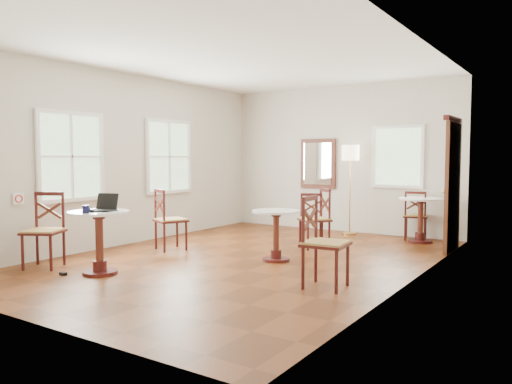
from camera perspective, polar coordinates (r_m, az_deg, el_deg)
ground at (r=7.65m, az=-1.24°, el=-7.62°), size 7.00×7.00×0.00m
room_shell at (r=7.76m, az=-0.48°, el=6.57°), size 5.02×7.02×3.01m
cafe_table_near at (r=6.92m, az=-17.40°, el=-4.71°), size 0.79×0.79×0.83m
cafe_table_mid at (r=7.46m, az=2.30°, el=-4.29°), size 0.71×0.71×0.75m
cafe_table_back at (r=9.52m, az=18.20°, el=-2.49°), size 0.76×0.76×0.81m
chair_near_a at (r=8.44m, az=-9.85°, el=-3.10°), size 0.62×0.62×1.02m
chair_near_b at (r=7.60m, az=-22.94°, el=-4.03°), size 0.66×0.66×1.05m
chair_mid_a at (r=8.91m, az=6.38°, el=-3.02°), size 0.55×0.55×0.92m
chair_mid_b at (r=5.98m, az=7.67°, el=-5.70°), size 0.54×0.54×1.08m
chair_back_a at (r=9.77m, az=17.69°, el=-2.56°), size 0.50×0.50×0.92m
chair_back_b at (r=8.55m, az=6.84°, el=-3.02°), size 0.66×0.66×1.01m
floor_lamp at (r=10.10m, az=10.68°, el=3.73°), size 0.35×0.35×1.78m
laptop at (r=6.91m, az=-16.84°, el=-1.58°), size 0.37×0.34×0.22m
mouse at (r=6.79m, az=-18.22°, el=-2.03°), size 0.11×0.09×0.04m
navy_mug at (r=6.68m, az=-18.78°, el=-1.86°), size 0.13×0.08×0.10m
water_glass at (r=6.89m, az=-18.42°, el=-1.74°), size 0.05×0.05×0.09m
power_adapter at (r=7.09m, az=-21.09°, el=-8.67°), size 0.10×0.06×0.04m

